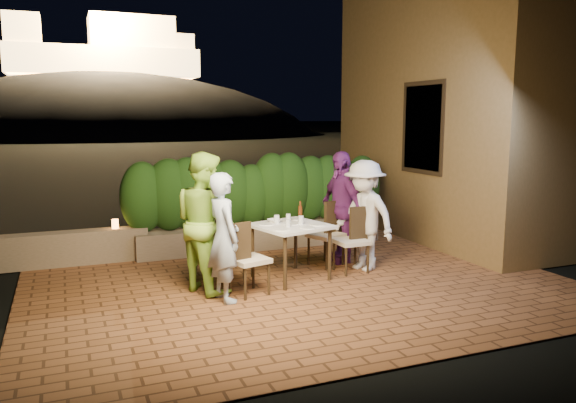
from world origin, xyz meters
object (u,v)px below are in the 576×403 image
dining_table (291,252)px  chair_right_back (326,234)px  diner_white (364,215)px  parapet_lamp (115,224)px  diner_purple (341,207)px  beer_bottle (300,211)px  bowl (275,221)px  chair_right_front (351,240)px  chair_left_front (249,258)px  diner_blue (224,237)px  diner_green (205,222)px  chair_left_back (225,251)px

dining_table → chair_right_back: chair_right_back is taller
diner_white → parapet_lamp: 3.77m
diner_purple → parapet_lamp: (-3.17, 1.32, -0.27)m
dining_table → beer_bottle: bearing=33.9°
chair_right_back → bowl: bearing=-8.4°
beer_bottle → chair_right_front: bearing=-11.1°
chair_left_front → parapet_lamp: size_ratio=6.57×
diner_blue → diner_white: diner_white is taller
chair_right_back → diner_white: diner_white is taller
chair_left_front → parapet_lamp: chair_left_front is taller
dining_table → chair_right_front: chair_right_front is taller
chair_left_front → diner_green: size_ratio=0.52×
chair_right_back → parapet_lamp: bearing=-49.0°
beer_bottle → chair_left_front: beer_bottle is taller
dining_table → bowl: 0.48m
parapet_lamp → chair_right_back: bearing=-26.6°
diner_white → parapet_lamp: diner_white is taller
diner_blue → parapet_lamp: diner_blue is taller
bowl → chair_left_front: bearing=-131.4°
beer_bottle → chair_right_front: beer_bottle is taller
beer_bottle → chair_left_back: 1.19m
chair_left_front → diner_purple: bearing=14.2°
diner_white → chair_right_back: bearing=-155.2°
chair_left_front → parapet_lamp: 2.71m
beer_bottle → diner_green: size_ratio=0.16×
dining_table → chair_left_front: 0.86m
chair_right_front → chair_left_back: bearing=-4.0°
chair_left_back → diner_blue: diner_blue is taller
chair_left_back → diner_purple: (1.96, 0.52, 0.38)m
diner_green → parapet_lamp: size_ratio=12.62×
chair_right_front → chair_right_back: 0.49m
chair_right_back → diner_white: 0.66m
chair_left_front → diner_white: diner_white is taller
chair_left_back → diner_green: (-0.29, -0.12, 0.42)m
diner_white → diner_blue: bearing=-94.9°
dining_table → chair_right_back: size_ratio=0.95×
chair_left_back → chair_left_front: bearing=-95.1°
diner_blue → diner_white: size_ratio=0.98×
diner_green → chair_left_back: bearing=-89.3°
chair_left_back → diner_purple: 2.06m
chair_left_front → bowl: bearing=33.3°
diner_blue → diner_green: size_ratio=0.88×
diner_green → diner_purple: diner_green is taller
beer_bottle → chair_left_back: (-1.10, -0.08, -0.43)m
bowl → diner_purple: (1.20, 0.34, 0.07)m
bowl → chair_left_back: (-0.76, -0.18, -0.31)m
beer_bottle → parapet_lamp: bearing=142.8°
chair_left_back → dining_table: bearing=-27.9°
diner_green → bowl: bearing=-96.7°
chair_right_front → diner_purple: diner_purple is taller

